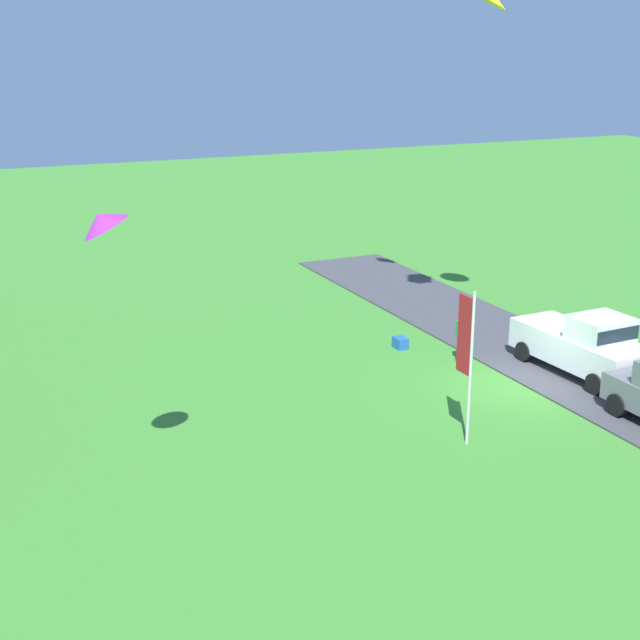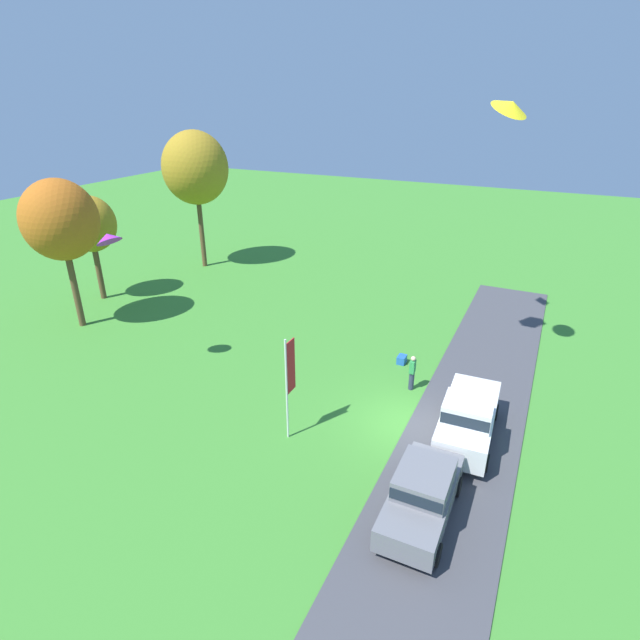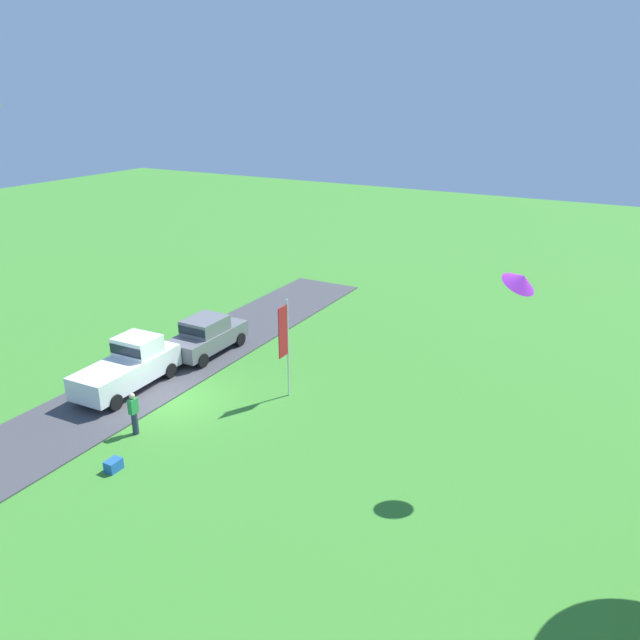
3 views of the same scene
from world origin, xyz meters
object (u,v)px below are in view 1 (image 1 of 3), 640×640
person_beside_suv (461,338)px  kite_delta_high_left (102,220)px  car_pickup_far_end (585,344)px  cooler_box (400,343)px  flag_banner (467,346)px

person_beside_suv → kite_delta_high_left: kite_delta_high_left is taller
car_pickup_far_end → cooler_box: 6.47m
person_beside_suv → kite_delta_high_left: size_ratio=1.53×
person_beside_suv → cooler_box: person_beside_suv is taller
car_pickup_far_end → kite_delta_high_left: (-1.73, 15.63, 5.67)m
cooler_box → kite_delta_high_left: bearing=120.0°
cooler_box → kite_delta_high_left: kite_delta_high_left is taller
flag_banner → cooler_box: bearing=-17.2°
person_beside_suv → cooler_box: bearing=27.0°
person_beside_suv → flag_banner: bearing=147.2°
car_pickup_far_end → cooler_box: (4.93, 4.08, -0.91)m
kite_delta_high_left → flag_banner: bearing=-95.0°
car_pickup_far_end → flag_banner: size_ratio=1.17×
kite_delta_high_left → person_beside_suv: bearing=-70.4°
flag_banner → cooler_box: 8.22m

